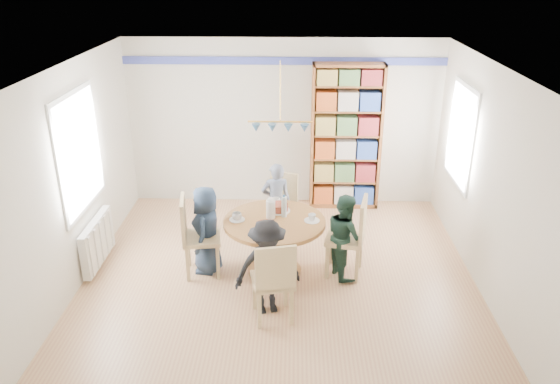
{
  "coord_description": "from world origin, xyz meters",
  "views": [
    {
      "loc": [
        0.18,
        -6.0,
        3.81
      ],
      "look_at": [
        0.0,
        0.4,
        1.05
      ],
      "focal_mm": 35.0,
      "sensor_mm": 36.0,
      "label": 1
    }
  ],
  "objects_px": {
    "dining_table": "(274,234)",
    "chair_near": "(274,279)",
    "chair_far": "(282,202)",
    "person_right": "(345,236)",
    "chair_left": "(194,233)",
    "chair_right": "(352,234)",
    "radiator": "(98,241)",
    "bookshelf": "(346,139)",
    "person_left": "(207,230)",
    "person_near": "(267,267)",
    "person_far": "(276,202)"
  },
  "relations": [
    {
      "from": "chair_left",
      "to": "chair_near",
      "type": "distance_m",
      "value": 1.46
    },
    {
      "from": "radiator",
      "to": "chair_far",
      "type": "relative_size",
      "value": 1.05
    },
    {
      "from": "person_near",
      "to": "chair_right",
      "type": "bearing_deg",
      "value": 23.69
    },
    {
      "from": "radiator",
      "to": "chair_near",
      "type": "height_order",
      "value": "chair_near"
    },
    {
      "from": "person_left",
      "to": "person_far",
      "type": "relative_size",
      "value": 1.01
    },
    {
      "from": "chair_left",
      "to": "chair_far",
      "type": "relative_size",
      "value": 1.12
    },
    {
      "from": "radiator",
      "to": "person_right",
      "type": "height_order",
      "value": "person_right"
    },
    {
      "from": "radiator",
      "to": "chair_left",
      "type": "distance_m",
      "value": 1.36
    },
    {
      "from": "dining_table",
      "to": "chair_far",
      "type": "height_order",
      "value": "chair_far"
    },
    {
      "from": "chair_far",
      "to": "dining_table",
      "type": "bearing_deg",
      "value": -93.43
    },
    {
      "from": "chair_far",
      "to": "chair_near",
      "type": "height_order",
      "value": "chair_near"
    },
    {
      "from": "chair_near",
      "to": "bookshelf",
      "type": "distance_m",
      "value": 3.43
    },
    {
      "from": "dining_table",
      "to": "person_left",
      "type": "xyz_separation_m",
      "value": [
        -0.87,
        0.02,
        0.03
      ]
    },
    {
      "from": "chair_far",
      "to": "person_near",
      "type": "relative_size",
      "value": 0.82
    },
    {
      "from": "radiator",
      "to": "bookshelf",
      "type": "height_order",
      "value": "bookshelf"
    },
    {
      "from": "chair_left",
      "to": "chair_right",
      "type": "xyz_separation_m",
      "value": [
        2.01,
        0.03,
        -0.0
      ]
    },
    {
      "from": "person_right",
      "to": "chair_left",
      "type": "bearing_deg",
      "value": 71.71
    },
    {
      "from": "chair_near",
      "to": "person_right",
      "type": "relative_size",
      "value": 0.91
    },
    {
      "from": "person_left",
      "to": "chair_left",
      "type": "bearing_deg",
      "value": -57.45
    },
    {
      "from": "chair_left",
      "to": "chair_near",
      "type": "bearing_deg",
      "value": -43.71
    },
    {
      "from": "chair_near",
      "to": "person_left",
      "type": "bearing_deg",
      "value": 129.91
    },
    {
      "from": "person_near",
      "to": "chair_far",
      "type": "bearing_deg",
      "value": 71.17
    },
    {
      "from": "person_left",
      "to": "chair_far",
      "type": "bearing_deg",
      "value": 142.75
    },
    {
      "from": "radiator",
      "to": "dining_table",
      "type": "relative_size",
      "value": 0.77
    },
    {
      "from": "person_left",
      "to": "person_near",
      "type": "xyz_separation_m",
      "value": [
        0.82,
        -0.89,
        -0.01
      ]
    },
    {
      "from": "chair_near",
      "to": "bookshelf",
      "type": "bearing_deg",
      "value": 72.31
    },
    {
      "from": "dining_table",
      "to": "chair_far",
      "type": "xyz_separation_m",
      "value": [
        0.06,
        1.06,
        -0.03
      ]
    },
    {
      "from": "dining_table",
      "to": "person_right",
      "type": "distance_m",
      "value": 0.9
    },
    {
      "from": "dining_table",
      "to": "chair_left",
      "type": "xyz_separation_m",
      "value": [
        -1.02,
        -0.05,
        0.03
      ]
    },
    {
      "from": "chair_near",
      "to": "person_right",
      "type": "bearing_deg",
      "value": 49.95
    },
    {
      "from": "person_far",
      "to": "person_near",
      "type": "height_order",
      "value": "same"
    },
    {
      "from": "dining_table",
      "to": "person_left",
      "type": "bearing_deg",
      "value": 178.43
    },
    {
      "from": "chair_left",
      "to": "person_right",
      "type": "xyz_separation_m",
      "value": [
        1.92,
        0.02,
        -0.02
      ]
    },
    {
      "from": "dining_table",
      "to": "chair_right",
      "type": "distance_m",
      "value": 0.99
    },
    {
      "from": "radiator",
      "to": "person_left",
      "type": "bearing_deg",
      "value": -3.45
    },
    {
      "from": "chair_far",
      "to": "person_left",
      "type": "relative_size",
      "value": 0.81
    },
    {
      "from": "chair_left",
      "to": "chair_right",
      "type": "relative_size",
      "value": 1.0
    },
    {
      "from": "dining_table",
      "to": "bookshelf",
      "type": "bearing_deg",
      "value": 63.81
    },
    {
      "from": "chair_far",
      "to": "person_right",
      "type": "distance_m",
      "value": 1.37
    },
    {
      "from": "dining_table",
      "to": "chair_near",
      "type": "xyz_separation_m",
      "value": [
        0.03,
        -1.06,
        0.0
      ]
    },
    {
      "from": "person_near",
      "to": "person_left",
      "type": "bearing_deg",
      "value": 117.34
    },
    {
      "from": "radiator",
      "to": "person_left",
      "type": "height_order",
      "value": "person_left"
    },
    {
      "from": "radiator",
      "to": "person_far",
      "type": "height_order",
      "value": "person_far"
    },
    {
      "from": "radiator",
      "to": "chair_left",
      "type": "relative_size",
      "value": 0.94
    },
    {
      "from": "chair_left",
      "to": "chair_far",
      "type": "distance_m",
      "value": 1.55
    },
    {
      "from": "chair_right",
      "to": "chair_far",
      "type": "height_order",
      "value": "chair_right"
    },
    {
      "from": "dining_table",
      "to": "person_near",
      "type": "bearing_deg",
      "value": -93.26
    },
    {
      "from": "radiator",
      "to": "chair_left",
      "type": "height_order",
      "value": "chair_left"
    },
    {
      "from": "chair_far",
      "to": "chair_right",
      "type": "bearing_deg",
      "value": -49.22
    },
    {
      "from": "person_right",
      "to": "bookshelf",
      "type": "bearing_deg",
      "value": -23.11
    }
  ]
}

